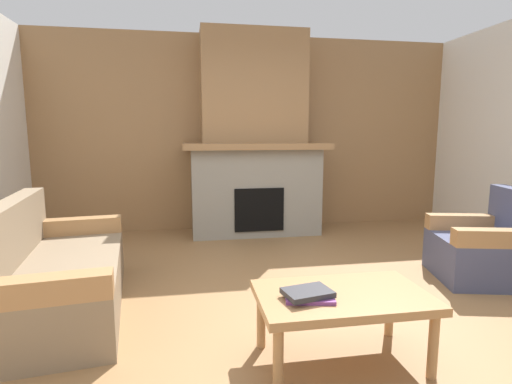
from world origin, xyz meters
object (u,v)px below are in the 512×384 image
armchair (485,248)px  couch (54,275)px  fireplace (254,148)px  coffee_table (342,302)px

armchair → couch: bearing=-179.6°
couch → armchair: bearing=0.4°
fireplace → coffee_table: (-0.02, -3.22, -0.79)m
couch → coffee_table: couch is taller
coffee_table → couch: bearing=151.6°
couch → armchair: same height
fireplace → couch: (-1.92, -2.19, -0.88)m
couch → fireplace: bearing=48.7°
fireplace → coffee_table: 3.32m
armchair → coffee_table: armchair is taller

